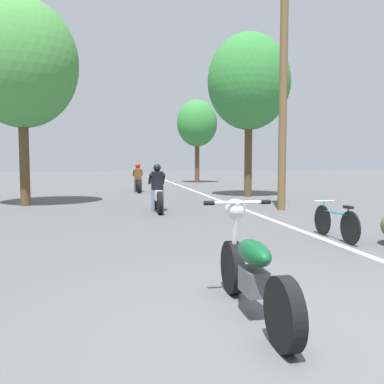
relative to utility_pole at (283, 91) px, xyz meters
The scene contains 10 objects.
ground_plane 9.85m from the utility_pole, 112.38° to the right, with size 120.00×120.00×0.00m, color #515154.
lane_stripe_edge 5.43m from the utility_pole, 105.60° to the left, with size 0.14×48.00×0.01m, color white.
utility_pole is the anchor object (origin of this frame).
roadside_tree_right_near 4.96m from the utility_pole, 83.75° to the left, with size 3.48×3.13×6.81m.
roadside_tree_right_far 16.52m from the utility_pole, 87.65° to the left, with size 2.84×2.55×5.81m.
roadside_tree_left 8.51m from the utility_pole, 161.19° to the left, with size 3.67×3.30×6.82m.
motorcycle_foreground 9.37m from the utility_pole, 114.88° to the right, with size 0.74×2.02×1.08m.
motorcycle_rider_lead 4.87m from the utility_pole, behind, with size 0.50×2.01×1.41m.
motorcycle_rider_far 9.57m from the utility_pole, 115.67° to the left, with size 0.50×1.95×1.40m.
bicycle_parked 5.77m from the utility_pole, 100.82° to the right, with size 0.44×1.60×0.71m.
Camera 1 is at (-1.50, -3.20, 1.48)m, focal length 38.00 mm.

